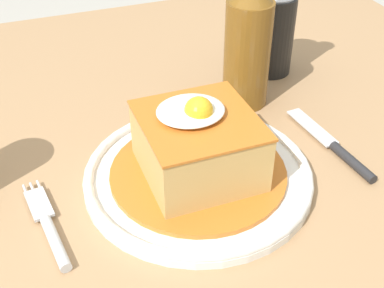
{
  "coord_description": "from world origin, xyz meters",
  "views": [
    {
      "loc": [
        -0.12,
        -0.56,
        1.14
      ],
      "look_at": [
        0.05,
        -0.12,
        0.79
      ],
      "focal_mm": 47.77,
      "sensor_mm": 36.0,
      "label": 1
    }
  ],
  "objects_px": {
    "main_plate": "(198,175)",
    "soda_can": "(272,34)",
    "fork": "(50,229)",
    "knife": "(340,151)",
    "beer_bottle_amber": "(248,38)"
  },
  "relations": [
    {
      "from": "main_plate",
      "to": "soda_can",
      "type": "height_order",
      "value": "soda_can"
    },
    {
      "from": "fork",
      "to": "soda_can",
      "type": "distance_m",
      "value": 0.45
    },
    {
      "from": "main_plate",
      "to": "knife",
      "type": "distance_m",
      "value": 0.18
    },
    {
      "from": "knife",
      "to": "soda_can",
      "type": "bearing_deg",
      "value": 84.76
    },
    {
      "from": "soda_can",
      "to": "knife",
      "type": "bearing_deg",
      "value": -95.24
    },
    {
      "from": "main_plate",
      "to": "beer_bottle_amber",
      "type": "relative_size",
      "value": 1.0
    },
    {
      "from": "main_plate",
      "to": "fork",
      "type": "bearing_deg",
      "value": -172.4
    },
    {
      "from": "knife",
      "to": "soda_can",
      "type": "xyz_separation_m",
      "value": [
        0.02,
        0.23,
        0.06
      ]
    },
    {
      "from": "fork",
      "to": "main_plate",
      "type": "bearing_deg",
      "value": 7.6
    },
    {
      "from": "fork",
      "to": "knife",
      "type": "distance_m",
      "value": 0.36
    },
    {
      "from": "beer_bottle_amber",
      "to": "knife",
      "type": "bearing_deg",
      "value": -70.27
    },
    {
      "from": "main_plate",
      "to": "soda_can",
      "type": "distance_m",
      "value": 0.3
    },
    {
      "from": "knife",
      "to": "beer_bottle_amber",
      "type": "height_order",
      "value": "beer_bottle_amber"
    },
    {
      "from": "knife",
      "to": "fork",
      "type": "bearing_deg",
      "value": -179.1
    },
    {
      "from": "knife",
      "to": "soda_can",
      "type": "height_order",
      "value": "soda_can"
    }
  ]
}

